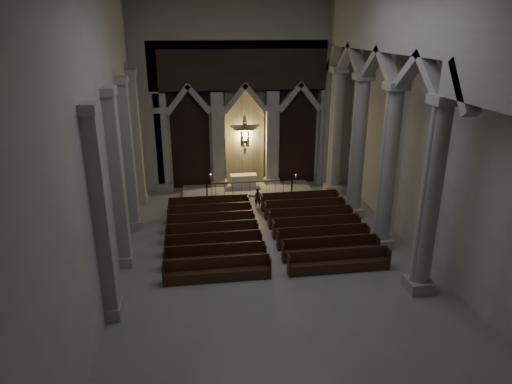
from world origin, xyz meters
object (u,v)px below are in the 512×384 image
pews (265,233)px  worshipper (258,198)px  altar (243,181)px  candle_stand_left (211,191)px  candle_stand_right (295,188)px  altar_rail (250,187)px

pews → worshipper: size_ratio=8.62×
altar → candle_stand_left: bearing=-150.2°
pews → candle_stand_right: bearing=64.8°
altar_rail → candle_stand_left: size_ratio=3.47×
candle_stand_right → altar: bearing=161.3°
altar_rail → candle_stand_left: (-2.44, 0.27, -0.29)m
altar → candle_stand_right: size_ratio=1.39×
candle_stand_left → candle_stand_right: size_ratio=1.26×
altar_rail → candle_stand_right: bearing=8.0°
candle_stand_left → candle_stand_right: 5.50m
altar_rail → worshipper: bearing=-80.9°
candle_stand_left → worshipper: bearing=-35.6°
pews → worshipper: bearing=86.5°
worshipper → altar: bearing=109.9°
pews → worshipper: (0.27, 4.38, 0.24)m
altar_rail → pews: size_ratio=0.55×
altar_rail → candle_stand_left: 2.47m
altar → pews: (0.23, -7.59, -0.26)m
candle_stand_left → altar: bearing=29.8°
worshipper → pews: bearing=-82.3°
candle_stand_right → pews: (-3.05, -6.48, -0.01)m
altar → pews: bearing=-88.3°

